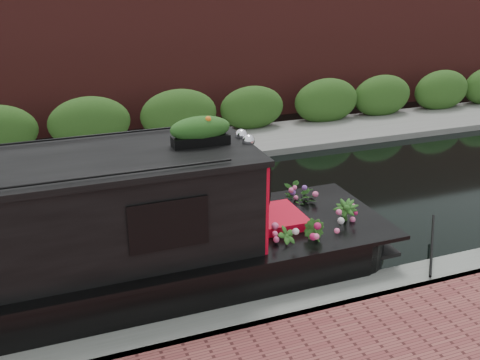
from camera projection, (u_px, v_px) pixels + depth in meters
name	position (u px, v px, depth m)	size (l,w,h in m)	color
ground	(132.00, 233.00, 9.67)	(80.00, 80.00, 0.00)	black
near_bank_coping	(177.00, 345.00, 6.80)	(40.00, 0.60, 0.50)	slate
far_bank_path	(102.00, 160.00, 13.33)	(40.00, 2.40, 0.34)	slate
far_hedge	(98.00, 150.00, 14.11)	(40.00, 1.10, 2.80)	#2B531B
far_brick_wall	(89.00, 129.00, 15.94)	(40.00, 1.00, 8.00)	maroon
rope_fender	(370.00, 239.00, 9.06)	(0.38, 0.38, 0.36)	olive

